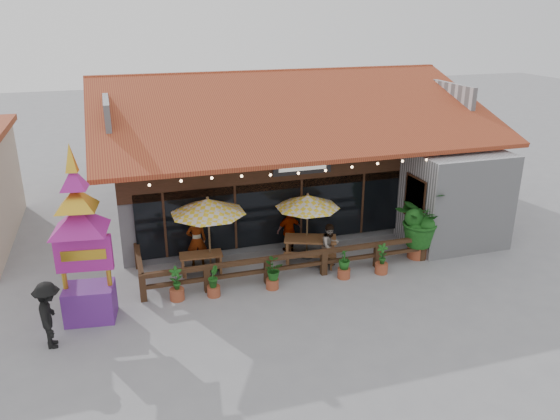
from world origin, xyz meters
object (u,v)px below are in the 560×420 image
object	(u,v)px
umbrella_left	(208,206)
pedestrian	(49,315)
picnic_table_right	(310,245)
umbrella_right	(308,201)
tropical_plant	(420,220)
picnic_table_left	(201,260)
thai_sign_tower	(80,224)

from	to	relation	value
umbrella_left	pedestrian	world-z (taller)	umbrella_left
umbrella_left	picnic_table_right	size ratio (longest dim) A/B	1.45
umbrella_right	picnic_table_right	world-z (taller)	umbrella_right
pedestrian	tropical_plant	bearing A→B (deg)	-83.97
umbrella_left	pedestrian	size ratio (longest dim) A/B	1.76
umbrella_left	picnic_table_left	world-z (taller)	umbrella_left
tropical_plant	umbrella_left	bearing A→B (deg)	171.18
picnic_table_left	pedestrian	xyz separation A→B (m)	(-4.54, -3.14, 0.48)
thai_sign_tower	tropical_plant	bearing A→B (deg)	4.31
umbrella_right	pedestrian	world-z (taller)	umbrella_right
umbrella_left	picnic_table_right	distance (m)	3.99
umbrella_left	picnic_table_right	world-z (taller)	umbrella_left
pedestrian	picnic_table_left	bearing A→B (deg)	-58.60
umbrella_right	thai_sign_tower	xyz separation A→B (m)	(-7.45, -2.07, 0.83)
picnic_table_left	thai_sign_tower	world-z (taller)	thai_sign_tower
umbrella_right	picnic_table_right	bearing A→B (deg)	-87.76
thai_sign_tower	umbrella_left	bearing A→B (deg)	27.13
umbrella_right	tropical_plant	size ratio (longest dim) A/B	1.17
tropical_plant	pedestrian	bearing A→B (deg)	-170.69
tropical_plant	pedestrian	xyz separation A→B (m)	(-12.25, -2.01, -0.52)
umbrella_right	picnic_table_left	size ratio (longest dim) A/B	1.98
picnic_table_right	pedestrian	distance (m)	8.92
tropical_plant	thai_sign_tower	bearing A→B (deg)	-175.69
picnic_table_left	picnic_table_right	distance (m)	3.89
pedestrian	picnic_table_right	bearing A→B (deg)	-74.23
umbrella_left	picnic_table_left	distance (m)	1.94
umbrella_left	thai_sign_tower	size ratio (longest dim) A/B	0.59
picnic_table_right	tropical_plant	xyz separation A→B (m)	(3.82, -0.90, 0.87)
picnic_table_left	thai_sign_tower	xyz separation A→B (m)	(-3.58, -1.99, 2.51)
tropical_plant	picnic_table_left	bearing A→B (deg)	171.60
umbrella_left	tropical_plant	bearing A→B (deg)	-8.82
picnic_table_right	umbrella_right	bearing A→B (deg)	92.24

